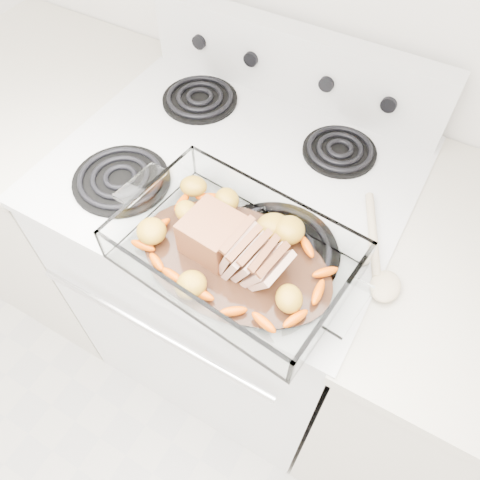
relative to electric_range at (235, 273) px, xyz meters
The scene contains 7 objects.
electric_range is the anchor object (origin of this frame).
counter_left 0.67m from the electric_range, behind, with size 0.58×0.68×0.93m.
counter_right 0.67m from the electric_range, ahead, with size 0.58×0.68×0.93m.
baking_dish 0.55m from the electric_range, 59.05° to the right, with size 0.42×0.28×0.08m.
pork_roast 0.57m from the electric_range, 62.87° to the right, with size 0.20×0.10×0.08m.
roast_vegetables 0.54m from the electric_range, 55.48° to the right, with size 0.34×0.19×0.04m.
wooden_spoon 0.60m from the electric_range, 13.60° to the right, with size 0.14×0.24×0.02m.
Camera 1 is at (0.39, 1.01, 1.69)m, focal length 35.00 mm.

